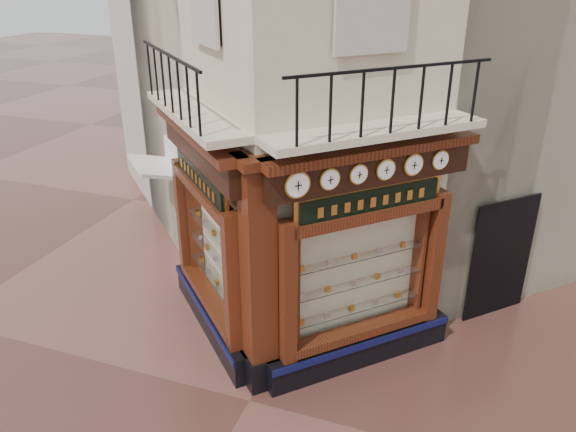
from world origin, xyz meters
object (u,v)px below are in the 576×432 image
at_px(clock_a, 297,185).
at_px(signboard_right, 371,201).
at_px(clock_f, 440,160).
at_px(signboard_left, 200,178).
at_px(clock_b, 330,179).
at_px(awning, 165,266).
at_px(clock_d, 386,169).
at_px(corner_pilaster, 259,281).
at_px(clock_e, 413,165).
at_px(clock_c, 358,174).

bearing_deg(clock_a, signboard_right, 4.81).
bearing_deg(clock_f, clock_a, 180.00).
bearing_deg(signboard_left, clock_b, -149.81).
bearing_deg(clock_f, awning, 124.50).
relative_size(clock_d, awning, 0.23).
relative_size(clock_b, clock_f, 1.04).
relative_size(corner_pilaster, signboard_left, 2.10).
bearing_deg(clock_e, clock_a, -180.00).
bearing_deg(clock_a, clock_b, -0.00).
bearing_deg(clock_b, awning, 106.25).
bearing_deg(signboard_left, clock_e, -128.64).
bearing_deg(clock_c, signboard_right, 19.05).
bearing_deg(clock_d, clock_e, 0.00).
bearing_deg(signboard_left, clock_a, -160.90).
distance_m(corner_pilaster, signboard_left, 2.12).
distance_m(clock_c, clock_f, 1.49).
distance_m(corner_pilaster, clock_e, 2.96).
bearing_deg(clock_d, signboard_right, 143.97).
bearing_deg(clock_c, awning, 111.21).
xyz_separation_m(clock_d, signboard_right, (-0.19, -0.03, -0.52)).
height_order(awning, signboard_right, signboard_right).
bearing_deg(corner_pilaster, clock_b, -24.20).
xyz_separation_m(clock_c, clock_e, (0.69, 0.69, -0.00)).
bearing_deg(clock_b, clock_c, 0.00).
xyz_separation_m(clock_a, clock_f, (1.75, 1.75, -0.00)).
xyz_separation_m(clock_e, awning, (-5.57, 1.46, -3.62)).
distance_m(clock_a, clock_c, 0.99).
bearing_deg(signboard_right, clock_a, -175.19).
distance_m(corner_pilaster, clock_c, 2.24).
distance_m(clock_c, awning, 6.45).
xyz_separation_m(clock_a, signboard_right, (0.85, 1.01, -0.52)).
distance_m(clock_e, awning, 6.80).
relative_size(clock_b, clock_d, 0.98).
bearing_deg(clock_d, signboard_left, 135.54).
height_order(clock_f, awning, clock_f).
xyz_separation_m(corner_pilaster, clock_e, (2.00, 1.40, 1.67)).
height_order(clock_d, clock_f, clock_d).
bearing_deg(clock_e, awning, 120.30).
distance_m(awning, signboard_right, 6.19).
bearing_deg(awning, clock_b, -163.75).
height_order(clock_a, clock_e, clock_a).
xyz_separation_m(clock_b, clock_c, (0.34, 0.34, 0.00)).
height_order(clock_e, signboard_right, clock_e).
relative_size(clock_a, clock_f, 1.25).
xyz_separation_m(clock_b, signboard_left, (-2.43, 0.64, -0.52)).
bearing_deg(awning, clock_c, -158.79).
relative_size(clock_e, clock_f, 1.11).
height_order(clock_f, signboard_right, clock_f).
xyz_separation_m(clock_e, signboard_right, (-0.54, -0.39, -0.52)).
bearing_deg(clock_e, clock_d, -180.00).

